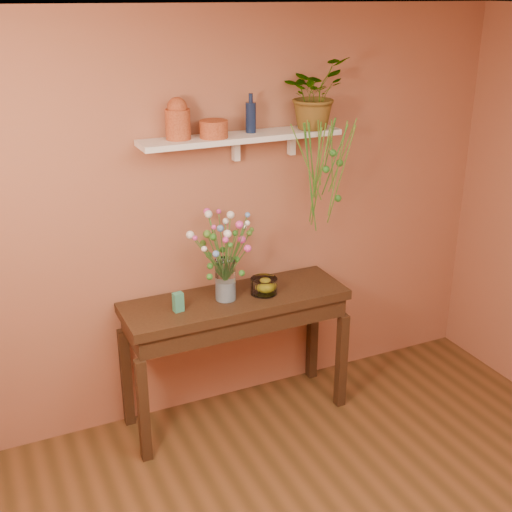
% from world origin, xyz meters
% --- Properties ---
extents(room, '(4.04, 4.04, 2.70)m').
position_xyz_m(room, '(0.00, 0.00, 1.35)').
color(room, brown).
rests_on(room, ground).
extents(sideboard, '(1.49, 0.48, 0.90)m').
position_xyz_m(sideboard, '(-0.06, 1.74, 0.77)').
color(sideboard, '#3D2714').
rests_on(sideboard, ground).
extents(wall_shelf, '(1.30, 0.24, 0.19)m').
position_xyz_m(wall_shelf, '(0.06, 1.87, 1.92)').
color(wall_shelf, white).
rests_on(wall_shelf, room).
extents(terracotta_jug, '(0.17, 0.17, 0.25)m').
position_xyz_m(terracotta_jug, '(-0.35, 1.89, 2.06)').
color(terracotta_jug, '#B55A31').
rests_on(terracotta_jug, wall_shelf).
extents(terracotta_pot, '(0.18, 0.18, 0.11)m').
position_xyz_m(terracotta_pot, '(-0.14, 1.85, 1.99)').
color(terracotta_pot, '#B55A31').
rests_on(terracotta_pot, wall_shelf).
extents(blue_bottle, '(0.08, 0.08, 0.24)m').
position_xyz_m(blue_bottle, '(0.13, 1.90, 2.04)').
color(blue_bottle, '#0F1B39').
rests_on(blue_bottle, wall_shelf).
extents(spider_plant, '(0.51, 0.48, 0.44)m').
position_xyz_m(spider_plant, '(0.54, 1.85, 2.16)').
color(spider_plant, '#307A26').
rests_on(spider_plant, wall_shelf).
extents(plant_fronds, '(0.48, 0.36, 0.76)m').
position_xyz_m(plant_fronds, '(0.57, 1.70, 1.71)').
color(plant_fronds, '#307A26').
rests_on(plant_fronds, wall_shelf).
extents(glass_vase, '(0.13, 0.13, 0.28)m').
position_xyz_m(glass_vase, '(-0.13, 1.73, 1.02)').
color(glass_vase, white).
rests_on(glass_vase, sideboard).
extents(bouquet, '(0.45, 0.40, 0.46)m').
position_xyz_m(bouquet, '(-0.14, 1.74, 1.32)').
color(bouquet, '#386B28').
rests_on(bouquet, glass_vase).
extents(glass_bowl, '(0.18, 0.18, 0.11)m').
position_xyz_m(glass_bowl, '(0.13, 1.71, 0.95)').
color(glass_bowl, white).
rests_on(glass_bowl, sideboard).
extents(lemon, '(0.07, 0.07, 0.07)m').
position_xyz_m(lemon, '(0.15, 1.73, 0.95)').
color(lemon, yellow).
rests_on(lemon, glass_bowl).
extents(carton, '(0.07, 0.05, 0.12)m').
position_xyz_m(carton, '(-0.46, 1.70, 0.97)').
color(carton, teal).
rests_on(carton, sideboard).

